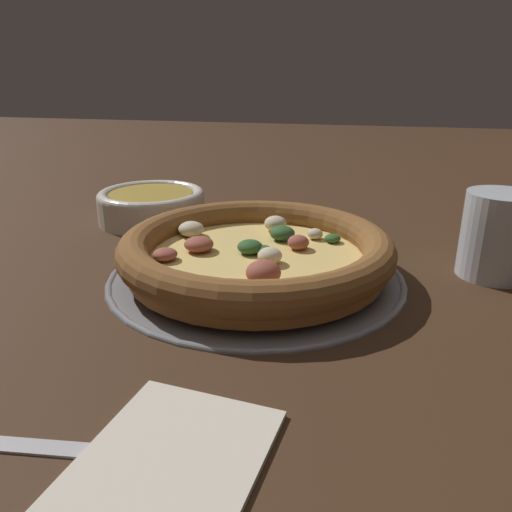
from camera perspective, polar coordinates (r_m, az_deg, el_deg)
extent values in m
plane|color=#3D2616|center=(0.53, 0.00, -2.34)|extent=(3.00, 3.00, 0.00)
cylinder|color=gray|center=(0.53, 0.00, -2.12)|extent=(0.30, 0.30, 0.00)
torus|color=gray|center=(0.53, 0.00, -1.90)|extent=(0.31, 0.31, 0.01)
cylinder|color=#A86B33|center=(0.53, 0.00, -0.84)|extent=(0.27, 0.27, 0.01)
torus|color=brown|center=(0.52, 0.00, 1.02)|extent=(0.29, 0.29, 0.03)
cylinder|color=#A32D19|center=(0.52, 0.00, -0.05)|extent=(0.24, 0.24, 0.00)
cylinder|color=#EAC670|center=(0.52, 0.00, 0.18)|extent=(0.22, 0.22, 0.00)
ellipsoid|color=#994C3D|center=(0.53, -6.55, 1.36)|extent=(0.03, 0.03, 0.02)
ellipsoid|color=#2D5628|center=(0.56, 8.76, 2.02)|extent=(0.02, 0.02, 0.01)
ellipsoid|color=beige|center=(0.57, 6.77, 2.53)|extent=(0.02, 0.02, 0.01)
ellipsoid|color=#2D5628|center=(0.52, -0.81, 0.90)|extent=(0.04, 0.04, 0.01)
ellipsoid|color=beige|center=(0.58, -7.43, 3.09)|extent=(0.03, 0.03, 0.02)
ellipsoid|color=#994C3D|center=(0.51, -10.36, 0.19)|extent=(0.03, 0.03, 0.01)
ellipsoid|color=#994C3D|center=(0.45, 0.85, -1.91)|extent=(0.04, 0.04, 0.02)
ellipsoid|color=#994C3D|center=(0.54, 4.85, 1.58)|extent=(0.03, 0.03, 0.02)
ellipsoid|color=beige|center=(0.49, 1.59, 0.04)|extent=(0.03, 0.03, 0.02)
ellipsoid|color=#2D5628|center=(0.56, 3.03, 2.63)|extent=(0.03, 0.03, 0.02)
ellipsoid|color=beige|center=(0.59, 2.24, 3.74)|extent=(0.04, 0.04, 0.02)
ellipsoid|color=#2D5628|center=(0.52, 0.89, 0.79)|extent=(0.02, 0.02, 0.01)
cylinder|color=silver|center=(0.74, -11.80, 5.37)|extent=(0.15, 0.15, 0.04)
torus|color=silver|center=(0.73, -11.90, 6.79)|extent=(0.15, 0.15, 0.02)
cylinder|color=olive|center=(0.73, -11.92, 6.95)|extent=(0.12, 0.12, 0.00)
cylinder|color=silver|center=(0.58, 25.87, 2.16)|extent=(0.07, 0.07, 0.09)
cube|color=beige|center=(0.31, -9.75, -21.80)|extent=(0.13, 0.11, 0.01)
cube|color=#B7B7BC|center=(0.34, -24.88, -19.01)|extent=(0.03, 0.14, 0.00)
cube|color=#B7B7BC|center=(0.31, -8.60, -21.82)|extent=(0.03, 0.05, 0.00)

